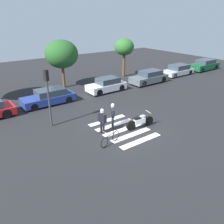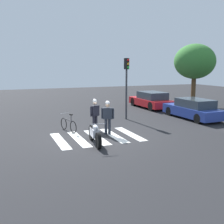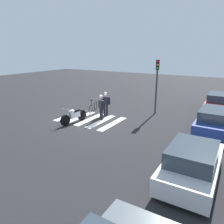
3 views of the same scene
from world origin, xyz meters
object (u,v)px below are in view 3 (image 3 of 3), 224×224
at_px(car_white_van, 192,163).
at_px(leaning_bicycle, 93,107).
at_px(traffic_light_pole, 157,78).
at_px(police_motorcycle, 74,116).
at_px(officer_by_motorcycle, 106,102).
at_px(car_blue_hatchback, 214,120).
at_px(officer_on_foot, 101,106).
at_px(car_red_convertible, 220,102).

bearing_deg(car_white_van, leaning_bicycle, -123.20).
height_order(car_white_van, traffic_light_pole, traffic_light_pole).
bearing_deg(leaning_bicycle, police_motorcycle, 10.51).
xyz_separation_m(leaning_bicycle, officer_by_motorcycle, (0.34, 1.37, 0.62)).
bearing_deg(officer_by_motorcycle, car_blue_hatchback, 96.43).
height_order(leaning_bicycle, car_blue_hatchback, car_blue_hatchback).
bearing_deg(traffic_light_pole, leaning_bicycle, -65.87).
relative_size(leaning_bicycle, car_white_van, 0.42).
xyz_separation_m(officer_by_motorcycle, car_white_van, (5.18, 7.06, -0.32)).
bearing_deg(officer_on_foot, car_red_convertible, 136.70).
xyz_separation_m(police_motorcycle, leaning_bicycle, (-2.82, -0.52, -0.11)).
distance_m(police_motorcycle, car_blue_hatchback, 8.58).
height_order(leaning_bicycle, traffic_light_pole, traffic_light_pole).
relative_size(officer_by_motorcycle, car_red_convertible, 0.39).
distance_m(leaning_bicycle, car_blue_hatchback, 8.47).
xyz_separation_m(leaning_bicycle, traffic_light_pole, (-1.92, 4.29, 2.29)).
bearing_deg(car_white_van, car_blue_hatchback, 179.84).
xyz_separation_m(car_red_convertible, car_white_van, (11.08, 0.19, 0.01)).
xyz_separation_m(police_motorcycle, officer_on_foot, (-1.43, 1.17, 0.51)).
relative_size(car_red_convertible, car_blue_hatchback, 0.99).
height_order(officer_on_foot, car_blue_hatchback, officer_on_foot).
xyz_separation_m(police_motorcycle, car_blue_hatchback, (-3.28, 7.93, 0.15)).
bearing_deg(police_motorcycle, leaning_bicycle, -169.49).
height_order(police_motorcycle, traffic_light_pole, traffic_light_pole).
bearing_deg(car_white_van, traffic_light_pole, -150.85).
height_order(car_red_convertible, car_blue_hatchback, car_red_convertible).
bearing_deg(police_motorcycle, officer_by_motorcycle, 161.11).
bearing_deg(traffic_light_pole, car_white_van, 29.15).
bearing_deg(officer_by_motorcycle, leaning_bicycle, -103.90).
bearing_deg(officer_on_foot, car_blue_hatchback, 105.29).
bearing_deg(car_red_convertible, officer_by_motorcycle, -49.36).
relative_size(officer_on_foot, traffic_light_pole, 0.44).
distance_m(officer_on_foot, car_blue_hatchback, 7.01).
bearing_deg(leaning_bicycle, car_red_convertible, 123.99).
bearing_deg(officer_on_foot, car_white_van, 58.48).
height_order(leaning_bicycle, officer_by_motorcycle, officer_by_motorcycle).
distance_m(leaning_bicycle, officer_by_motorcycle, 1.54).
bearing_deg(police_motorcycle, car_white_van, 71.15).
relative_size(car_blue_hatchback, car_white_van, 1.13).
xyz_separation_m(police_motorcycle, officer_by_motorcycle, (-2.48, 0.85, 0.51)).
bearing_deg(car_blue_hatchback, car_red_convertible, -177.66).
bearing_deg(officer_by_motorcycle, car_white_van, 53.74).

